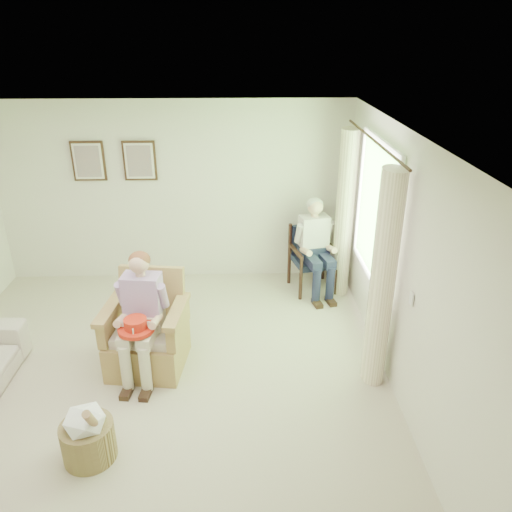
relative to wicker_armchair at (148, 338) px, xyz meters
name	(u,v)px	position (x,y,z in m)	size (l,w,h in m)	color
floor	(152,394)	(0.11, -0.54, -0.33)	(5.50, 5.50, 0.00)	beige
back_wall	(175,193)	(0.11, 2.21, 0.97)	(5.00, 0.04, 2.60)	silver
right_wall	(408,279)	(2.61, -0.54, 0.97)	(0.04, 5.50, 2.60)	silver
ceiling	(125,141)	(0.11, -0.54, 2.27)	(5.00, 5.50, 0.02)	white
window	(376,208)	(2.57, 0.66, 1.25)	(0.13, 2.50, 1.63)	#2D6B23
curtain_left	(382,282)	(2.44, -0.32, 0.82)	(0.34, 0.34, 2.30)	#FEEDC7
curtain_right	(344,215)	(2.44, 1.64, 0.82)	(0.34, 0.34, 2.30)	#FEEDC7
framed_print_left	(88,161)	(-1.04, 2.17, 1.45)	(0.45, 0.05, 0.55)	#382114
framed_print_right	(140,161)	(-0.34, 2.17, 1.45)	(0.45, 0.05, 0.55)	#382114
wicker_armchair	(148,338)	(0.00, 0.00, 0.00)	(0.82, 0.82, 1.05)	#AC7E51
wood_armchair	(313,255)	(2.06, 1.79, 0.16)	(0.59, 0.55, 0.91)	black
person_wicker	(142,308)	(0.00, -0.14, 0.46)	(0.40, 0.63, 1.36)	beige
person_dark	(315,241)	(2.06, 1.64, 0.44)	(0.40, 0.63, 1.33)	#1B1F3C
red_hat	(136,326)	(-0.03, -0.34, 0.37)	(0.37, 0.37, 0.14)	red
hatbox	(87,434)	(-0.30, -1.35, -0.07)	(0.60, 0.60, 0.68)	tan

